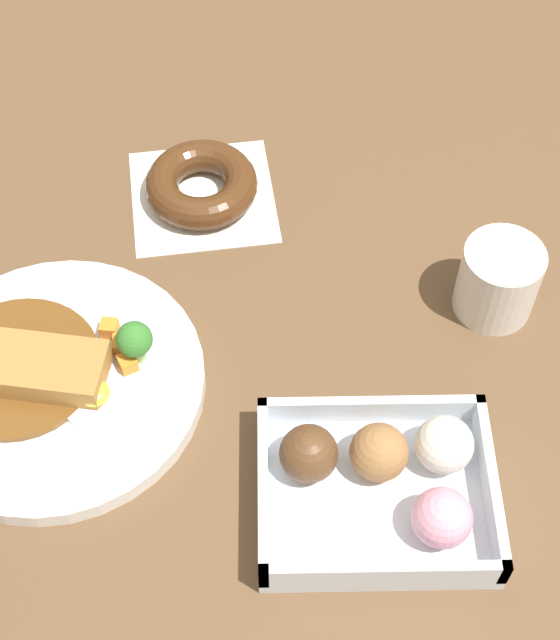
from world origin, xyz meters
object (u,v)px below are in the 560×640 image
object	(u,v)px
curry_plate	(54,379)
coffee_mug	(498,280)
chocolate_ring_donut	(202,185)
donut_box	(384,481)

from	to	relation	value
curry_plate	coffee_mug	size ratio (longest dim) A/B	3.52
chocolate_ring_donut	coffee_mug	xyz separation A→B (m)	(-0.28, 0.14, 0.02)
donut_box	curry_plate	bearing A→B (deg)	-21.07
donut_box	coffee_mug	xyz separation A→B (m)	(-0.12, -0.19, 0.01)
donut_box	coffee_mug	distance (m)	0.23
donut_box	coffee_mug	world-z (taller)	coffee_mug
curry_plate	chocolate_ring_donut	distance (m)	0.26
chocolate_ring_donut	coffee_mug	bearing A→B (deg)	152.88
curry_plate	chocolate_ring_donut	xyz separation A→B (m)	(-0.12, -0.23, 0.00)
curry_plate	coffee_mug	xyz separation A→B (m)	(-0.40, -0.08, 0.02)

